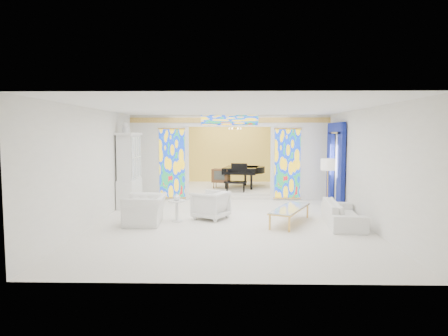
{
  "coord_description": "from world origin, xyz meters",
  "views": [
    {
      "loc": [
        0.1,
        -12.1,
        2.37
      ],
      "look_at": [
        -0.16,
        0.2,
        1.29
      ],
      "focal_mm": 32.0,
      "sensor_mm": 36.0,
      "label": 1
    }
  ],
  "objects_px": {
    "china_cabinet": "(129,170)",
    "armchair_right": "(211,205)",
    "grand_piano": "(244,170)",
    "sofa": "(343,213)",
    "coffee_table": "(290,209)",
    "armchair_left": "(145,210)",
    "tv_console": "(221,176)"
  },
  "relations": [
    {
      "from": "china_cabinet",
      "to": "grand_piano",
      "type": "height_order",
      "value": "china_cabinet"
    },
    {
      "from": "china_cabinet",
      "to": "tv_console",
      "type": "height_order",
      "value": "china_cabinet"
    },
    {
      "from": "armchair_left",
      "to": "grand_piano",
      "type": "height_order",
      "value": "grand_piano"
    },
    {
      "from": "armchair_left",
      "to": "tv_console",
      "type": "relative_size",
      "value": 1.51
    },
    {
      "from": "sofa",
      "to": "coffee_table",
      "type": "height_order",
      "value": "sofa"
    },
    {
      "from": "tv_console",
      "to": "china_cabinet",
      "type": "bearing_deg",
      "value": -117.66
    },
    {
      "from": "armchair_right",
      "to": "sofa",
      "type": "xyz_separation_m",
      "value": [
        3.45,
        -0.67,
        -0.08
      ]
    },
    {
      "from": "china_cabinet",
      "to": "armchair_left",
      "type": "bearing_deg",
      "value": -67.3
    },
    {
      "from": "sofa",
      "to": "armchair_right",
      "type": "bearing_deg",
      "value": 83.79
    },
    {
      "from": "china_cabinet",
      "to": "coffee_table",
      "type": "bearing_deg",
      "value": -26.04
    },
    {
      "from": "armchair_left",
      "to": "coffee_table",
      "type": "relative_size",
      "value": 0.58
    },
    {
      "from": "sofa",
      "to": "coffee_table",
      "type": "distance_m",
      "value": 1.35
    },
    {
      "from": "armchair_left",
      "to": "coffee_table",
      "type": "distance_m",
      "value": 3.78
    },
    {
      "from": "armchair_right",
      "to": "tv_console",
      "type": "distance_m",
      "value": 4.92
    },
    {
      "from": "armchair_right",
      "to": "grand_piano",
      "type": "distance_m",
      "value": 5.42
    },
    {
      "from": "armchair_right",
      "to": "sofa",
      "type": "height_order",
      "value": "armchair_right"
    },
    {
      "from": "china_cabinet",
      "to": "armchair_right",
      "type": "height_order",
      "value": "china_cabinet"
    },
    {
      "from": "grand_piano",
      "to": "sofa",
      "type": "bearing_deg",
      "value": -58.19
    },
    {
      "from": "china_cabinet",
      "to": "sofa",
      "type": "distance_m",
      "value": 6.71
    },
    {
      "from": "tv_console",
      "to": "sofa",
      "type": "bearing_deg",
      "value": -44.08
    },
    {
      "from": "grand_piano",
      "to": "armchair_left",
      "type": "bearing_deg",
      "value": -104.5
    },
    {
      "from": "china_cabinet",
      "to": "armchair_left",
      "type": "height_order",
      "value": "china_cabinet"
    },
    {
      "from": "armchair_right",
      "to": "coffee_table",
      "type": "relative_size",
      "value": 0.43
    },
    {
      "from": "china_cabinet",
      "to": "armchair_right",
      "type": "distance_m",
      "value": 3.37
    },
    {
      "from": "china_cabinet",
      "to": "grand_piano",
      "type": "bearing_deg",
      "value": 42.24
    },
    {
      "from": "armchair_left",
      "to": "coffee_table",
      "type": "bearing_deg",
      "value": 90.47
    },
    {
      "from": "coffee_table",
      "to": "grand_piano",
      "type": "xyz_separation_m",
      "value": [
        -1.02,
        5.81,
        0.47
      ]
    },
    {
      "from": "china_cabinet",
      "to": "coffee_table",
      "type": "height_order",
      "value": "china_cabinet"
    },
    {
      "from": "grand_piano",
      "to": "tv_console",
      "type": "distance_m",
      "value": 1.04
    },
    {
      "from": "armchair_right",
      "to": "grand_piano",
      "type": "relative_size",
      "value": 0.33
    },
    {
      "from": "grand_piano",
      "to": "tv_console",
      "type": "height_order",
      "value": "grand_piano"
    },
    {
      "from": "armchair_left",
      "to": "sofa",
      "type": "distance_m",
      "value": 5.11
    }
  ]
}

